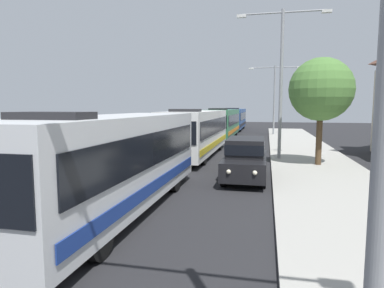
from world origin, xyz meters
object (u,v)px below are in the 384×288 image
object	(u,v)px
box_truck_oncoming	(220,116)
streetlamp_mid	(281,70)
bus_fourth_in_line	(235,118)
bus_second_in_line	(197,131)
white_suv	(246,157)
bus_middle	(223,122)
streetlamp_far	(274,92)
roadside_tree	(321,90)
bus_lead	(116,159)

from	to	relation	value
box_truck_oncoming	streetlamp_mid	size ratio (longest dim) A/B	0.93
bus_fourth_in_line	box_truck_oncoming	distance (m)	9.35
bus_second_in_line	white_suv	size ratio (longest dim) A/B	2.41
bus_middle	bus_fourth_in_line	size ratio (longest dim) A/B	1.08
white_suv	bus_fourth_in_line	bearing A→B (deg)	96.23
white_suv	box_truck_oncoming	xyz separation A→B (m)	(-7.00, 42.65, 0.68)
bus_middle	white_suv	xyz separation A→B (m)	(3.70, -20.46, -0.66)
bus_second_in_line	streetlamp_mid	size ratio (longest dim) A/B	1.29
bus_middle	bus_second_in_line	bearing A→B (deg)	-90.00
bus_fourth_in_line	streetlamp_far	size ratio (longest dim) A/B	1.45
white_suv	roadside_tree	world-z (taller)	roadside_tree
bus_second_in_line	streetlamp_mid	world-z (taller)	streetlamp_mid
white_suv	roadside_tree	bearing A→B (deg)	47.30
white_suv	streetlamp_mid	xyz separation A→B (m)	(1.70, 5.99, 4.52)
box_truck_oncoming	streetlamp_mid	world-z (taller)	streetlamp_mid
bus_lead	roadside_tree	xyz separation A→B (m)	(7.43, 9.76, 2.56)
bus_second_in_line	streetlamp_mid	distance (m)	6.70
bus_lead	streetlamp_far	distance (m)	31.20
box_truck_oncoming	streetlamp_far	size ratio (longest dim) A/B	1.06
bus_lead	bus_middle	world-z (taller)	same
bus_lead	bus_middle	size ratio (longest dim) A/B	0.85
bus_second_in_line	streetlamp_far	size ratio (longest dim) A/B	1.47
bus_lead	bus_middle	distance (m)	26.17
bus_middle	box_truck_oncoming	distance (m)	22.44
bus_fourth_in_line	streetlamp_far	distance (m)	11.06
bus_middle	streetlamp_mid	world-z (taller)	streetlamp_mid
roadside_tree	streetlamp_far	bearing A→B (deg)	95.58
bus_middle	streetlamp_far	xyz separation A→B (m)	(5.40, 4.38, 3.33)
bus_fourth_in_line	roadside_tree	bearing A→B (deg)	-76.03
bus_lead	roadside_tree	world-z (taller)	roadside_tree
streetlamp_mid	streetlamp_far	bearing A→B (deg)	90.00
streetlamp_mid	roadside_tree	xyz separation A→B (m)	(2.03, -1.95, -1.30)
bus_second_in_line	streetlamp_far	world-z (taller)	streetlamp_far
bus_fourth_in_line	box_truck_oncoming	world-z (taller)	bus_fourth_in_line
bus_lead	bus_second_in_line	distance (m)	12.65
streetlamp_mid	roadside_tree	world-z (taller)	streetlamp_mid
white_suv	roadside_tree	xyz separation A→B (m)	(3.73, 4.04, 3.22)
bus_middle	bus_lead	bearing A→B (deg)	-90.00
bus_lead	bus_middle	bearing A→B (deg)	90.00
box_truck_oncoming	bus_middle	bearing A→B (deg)	-81.54
bus_lead	bus_second_in_line	world-z (taller)	same
bus_second_in_line	roadside_tree	xyz separation A→B (m)	(7.43, -2.89, 2.56)
bus_middle	box_truck_oncoming	world-z (taller)	bus_middle
bus_fourth_in_line	box_truck_oncoming	bearing A→B (deg)	110.68
bus_middle	streetlamp_far	world-z (taller)	streetlamp_far
streetlamp_mid	bus_lead	bearing A→B (deg)	-114.75
bus_middle	roadside_tree	xyz separation A→B (m)	(7.43, -16.41, 2.56)
bus_fourth_in_line	bus_middle	bearing A→B (deg)	-90.00
white_suv	bus_second_in_line	bearing A→B (deg)	118.08
streetlamp_far	bus_fourth_in_line	bearing A→B (deg)	120.77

